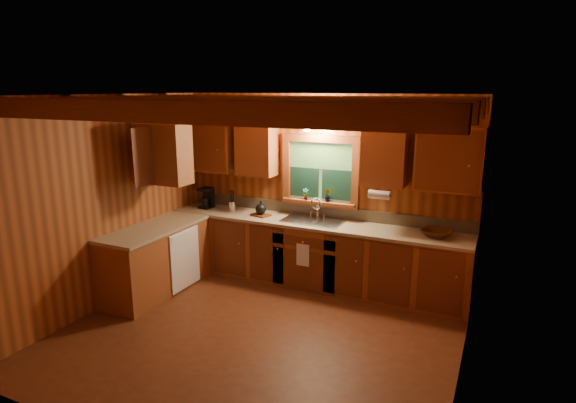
# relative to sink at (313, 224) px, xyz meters

# --- Properties ---
(room) EXTENTS (4.20, 4.20, 4.20)m
(room) POSITION_rel_sink_xyz_m (0.00, -1.60, 0.44)
(room) COLOR #582A15
(room) RESTS_ON ground
(ceiling_beams) EXTENTS (4.20, 2.54, 0.18)m
(ceiling_beams) POSITION_rel_sink_xyz_m (0.00, -1.60, 1.63)
(ceiling_beams) COLOR brown
(ceiling_beams) RESTS_ON room
(base_cabinets) EXTENTS (4.20, 2.22, 0.86)m
(base_cabinets) POSITION_rel_sink_xyz_m (-0.49, -0.32, -0.43)
(base_cabinets) COLOR brown
(base_cabinets) RESTS_ON ground
(countertop) EXTENTS (4.20, 2.24, 0.04)m
(countertop) POSITION_rel_sink_xyz_m (-0.48, -0.31, 0.02)
(countertop) COLOR tan
(countertop) RESTS_ON base_cabinets
(backsplash) EXTENTS (4.20, 0.02, 0.16)m
(backsplash) POSITION_rel_sink_xyz_m (0.00, 0.28, 0.12)
(backsplash) COLOR tan
(backsplash) RESTS_ON room
(dishwasher_panel) EXTENTS (0.02, 0.60, 0.80)m
(dishwasher_panel) POSITION_rel_sink_xyz_m (-1.47, -0.92, -0.43)
(dishwasher_panel) COLOR white
(dishwasher_panel) RESTS_ON base_cabinets
(upper_cabinets) EXTENTS (4.19, 1.77, 0.78)m
(upper_cabinets) POSITION_rel_sink_xyz_m (-0.56, -0.18, 0.98)
(upper_cabinets) COLOR brown
(upper_cabinets) RESTS_ON room
(window) EXTENTS (1.12, 0.08, 1.00)m
(window) POSITION_rel_sink_xyz_m (0.00, 0.26, 0.67)
(window) COLOR brown
(window) RESTS_ON room
(window_sill) EXTENTS (1.06, 0.14, 0.04)m
(window_sill) POSITION_rel_sink_xyz_m (0.00, 0.22, 0.26)
(window_sill) COLOR brown
(window_sill) RESTS_ON room
(wall_sconce) EXTENTS (0.45, 0.21, 0.17)m
(wall_sconce) POSITION_rel_sink_xyz_m (0.00, 0.14, 1.31)
(wall_sconce) COLOR black
(wall_sconce) RESTS_ON room
(paper_towel_roll) EXTENTS (0.27, 0.11, 0.11)m
(paper_towel_roll) POSITION_rel_sink_xyz_m (0.92, -0.07, 0.51)
(paper_towel_roll) COLOR white
(paper_towel_roll) RESTS_ON upper_cabinets
(dish_towel) EXTENTS (0.18, 0.01, 0.30)m
(dish_towel) POSITION_rel_sink_xyz_m (0.00, -0.34, -0.34)
(dish_towel) COLOR white
(dish_towel) RESTS_ON base_cabinets
(sink) EXTENTS (0.82, 0.48, 0.43)m
(sink) POSITION_rel_sink_xyz_m (0.00, 0.00, 0.00)
(sink) COLOR silver
(sink) RESTS_ON countertop
(coffee_maker) EXTENTS (0.17, 0.22, 0.31)m
(coffee_maker) POSITION_rel_sink_xyz_m (-1.74, 0.04, 0.20)
(coffee_maker) COLOR black
(coffee_maker) RESTS_ON countertop
(utensil_crock) EXTENTS (0.11, 0.11, 0.31)m
(utensil_crock) POSITION_rel_sink_xyz_m (-1.31, 0.04, 0.12)
(utensil_crock) COLOR silver
(utensil_crock) RESTS_ON countertop
(cutting_board) EXTENTS (0.30, 0.25, 0.02)m
(cutting_board) POSITION_rel_sink_xyz_m (-0.77, -0.05, 0.06)
(cutting_board) COLOR #5D2B14
(cutting_board) RESTS_ON countertop
(teakettle) EXTENTS (0.15, 0.15, 0.19)m
(teakettle) POSITION_rel_sink_xyz_m (-0.77, -0.05, 0.14)
(teakettle) COLOR black
(teakettle) RESTS_ON cutting_board
(wicker_basket) EXTENTS (0.43, 0.43, 0.09)m
(wicker_basket) POSITION_rel_sink_xyz_m (1.63, -0.00, 0.09)
(wicker_basket) COLOR #48230C
(wicker_basket) RESTS_ON countertop
(potted_plant_left) EXTENTS (0.10, 0.08, 0.17)m
(potted_plant_left) POSITION_rel_sink_xyz_m (-0.19, 0.19, 0.37)
(potted_plant_left) COLOR #5D2B14
(potted_plant_left) RESTS_ON window_sill
(potted_plant_right) EXTENTS (0.12, 0.11, 0.19)m
(potted_plant_right) POSITION_rel_sink_xyz_m (0.14, 0.21, 0.38)
(potted_plant_right) COLOR #5D2B14
(potted_plant_right) RESTS_ON window_sill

